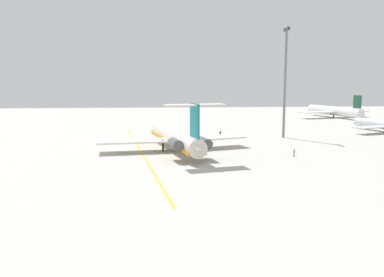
% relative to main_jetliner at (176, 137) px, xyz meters
% --- Properties ---
extents(ground, '(309.30, 309.30, 0.00)m').
position_rel_main_jetliner_xyz_m(ground, '(0.60, -8.87, -3.13)').
color(ground, '#B7B5AD').
extents(main_jetliner, '(39.02, 34.81, 11.47)m').
position_rel_main_jetliner_xyz_m(main_jetliner, '(0.00, 0.00, 0.00)').
color(main_jetliner, silver).
rests_on(main_jetliner, ground).
extents(airliner_far_left, '(33.59, 33.56, 10.15)m').
position_rel_main_jetliner_xyz_m(airliner_far_left, '(-79.76, 72.05, -0.14)').
color(airliner_far_left, white).
rests_on(airliner_far_left, ground).
extents(ground_crew_near_nose, '(0.38, 0.28, 1.72)m').
position_rel_main_jetliner_xyz_m(ground_crew_near_nose, '(8.76, 24.30, -2.03)').
color(ground_crew_near_nose, black).
rests_on(ground_crew_near_nose, ground).
extents(ground_crew_near_tail, '(0.28, 0.45, 1.78)m').
position_rel_main_jetliner_xyz_m(ground_crew_near_tail, '(-22.54, 13.56, -2.00)').
color(ground_crew_near_tail, black).
rests_on(ground_crew_near_tail, ground).
extents(safety_cone_nose, '(0.40, 0.40, 0.55)m').
position_rel_main_jetliner_xyz_m(safety_cone_nose, '(-18.53, -16.25, -2.85)').
color(safety_cone_nose, '#EA590F').
rests_on(safety_cone_nose, ground).
extents(taxiway_centreline, '(83.86, 12.65, 0.01)m').
position_rel_main_jetliner_xyz_m(taxiway_centreline, '(-1.08, -7.94, -3.12)').
color(taxiway_centreline, gold).
rests_on(taxiway_centreline, ground).
extents(light_mast, '(4.00, 0.70, 30.05)m').
position_rel_main_jetliner_xyz_m(light_mast, '(-19.67, 31.00, 13.14)').
color(light_mast, slate).
rests_on(light_mast, ground).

